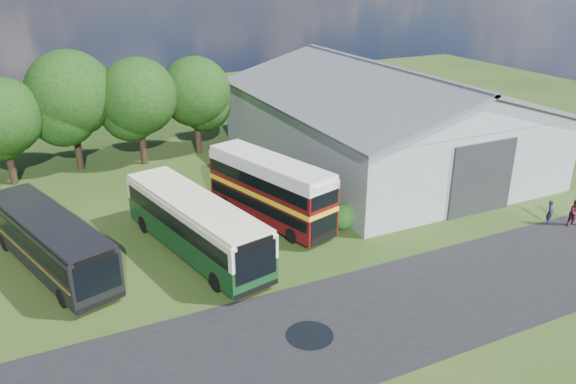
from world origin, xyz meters
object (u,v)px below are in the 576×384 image
bus_green_single (195,224)px  visitor_b (575,213)px  visitor_a (550,213)px  bus_maroon_double (270,190)px  storage_shed (379,113)px  bus_dark_single (50,241)px

bus_green_single → visitor_b: 23.94m
visitor_a → visitor_b: bearing=-72.9°
bus_maroon_double → visitor_b: bus_maroon_double is taller
storage_shed → bus_maroon_double: storage_shed is taller
bus_maroon_double → visitor_b: size_ratio=5.72×
bus_dark_single → visitor_b: bearing=-33.9°
storage_shed → bus_dark_single: bearing=-164.2°
storage_shed → bus_green_single: 20.97m
visitor_a → bus_maroon_double: bearing=114.8°
storage_shed → visitor_a: bearing=-79.4°
bus_maroon_double → bus_dark_single: size_ratio=0.87×
bus_green_single → bus_dark_single: 7.85m
storage_shed → visitor_a: storage_shed is taller
bus_maroon_double → bus_dark_single: bearing=165.7°
bus_dark_single → visitor_a: bus_dark_single is taller
bus_maroon_double → bus_dark_single: 13.37m
bus_green_single → visitor_a: bearing=-28.3°
bus_green_single → bus_dark_single: size_ratio=1.07×
bus_green_single → bus_dark_single: bus_green_single is taller
bus_dark_single → visitor_a: 30.35m
storage_shed → bus_green_single: bearing=-154.1°
bus_green_single → visitor_b: bus_green_single is taller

